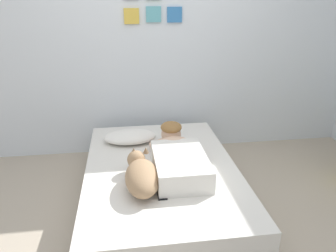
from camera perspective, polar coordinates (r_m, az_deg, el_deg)
The scene contains 8 objects.
ground_plane at distance 2.76m, azimuth 1.02°, elevation -17.18°, with size 13.32×13.32×0.00m, color tan.
back_wall at distance 3.65m, azimuth -2.58°, elevation 14.38°, with size 4.66×0.12×2.50m.
bed at distance 2.91m, azimuth -1.18°, elevation -10.33°, with size 1.33×1.95×0.37m.
pillow at distance 3.25m, azimuth -6.72°, elevation -1.89°, with size 0.52×0.32×0.11m, color white.
person_lying at distance 2.75m, azimuth 1.66°, elevation -5.28°, with size 0.43×0.92×0.27m.
dog at distance 2.49m, azimuth -4.70°, elevation -8.65°, with size 0.26×0.57×0.21m.
coffee_cup at distance 3.10m, azimuth 0.15°, elevation -3.37°, with size 0.12×0.09×0.07m.
cell_phone at distance 2.44m, azimuth -1.08°, elevation -11.99°, with size 0.07×0.14×0.01m, color black.
Camera 1 is at (-0.34, -2.10, 1.75)m, focal length 34.48 mm.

